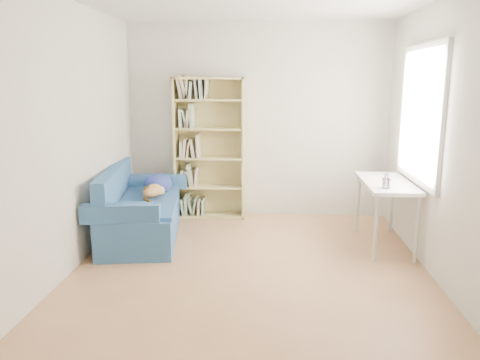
{
  "coord_description": "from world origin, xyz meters",
  "views": [
    {
      "loc": [
        0.19,
        -4.36,
        1.84
      ],
      "look_at": [
        -0.12,
        0.28,
        0.85
      ],
      "focal_mm": 35.0,
      "sensor_mm": 36.0,
      "label": 1
    }
  ],
  "objects_px": {
    "bookshelf": "(210,154)",
    "pen_cup": "(386,182)",
    "sofa": "(140,211)",
    "desk": "(386,189)"
  },
  "relations": [
    {
      "from": "sofa",
      "to": "pen_cup",
      "type": "relative_size",
      "value": 10.8
    },
    {
      "from": "sofa",
      "to": "bookshelf",
      "type": "bearing_deg",
      "value": 43.5
    },
    {
      "from": "pen_cup",
      "to": "sofa",
      "type": "bearing_deg",
      "value": 170.12
    },
    {
      "from": "bookshelf",
      "to": "desk",
      "type": "height_order",
      "value": "bookshelf"
    },
    {
      "from": "sofa",
      "to": "desk",
      "type": "distance_m",
      "value": 2.86
    },
    {
      "from": "desk",
      "to": "pen_cup",
      "type": "bearing_deg",
      "value": -105.33
    },
    {
      "from": "bookshelf",
      "to": "pen_cup",
      "type": "relative_size",
      "value": 11.32
    },
    {
      "from": "bookshelf",
      "to": "pen_cup",
      "type": "bearing_deg",
      "value": -34.68
    },
    {
      "from": "sofa",
      "to": "desk",
      "type": "bearing_deg",
      "value": -10.82
    },
    {
      "from": "sofa",
      "to": "pen_cup",
      "type": "distance_m",
      "value": 2.83
    }
  ]
}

